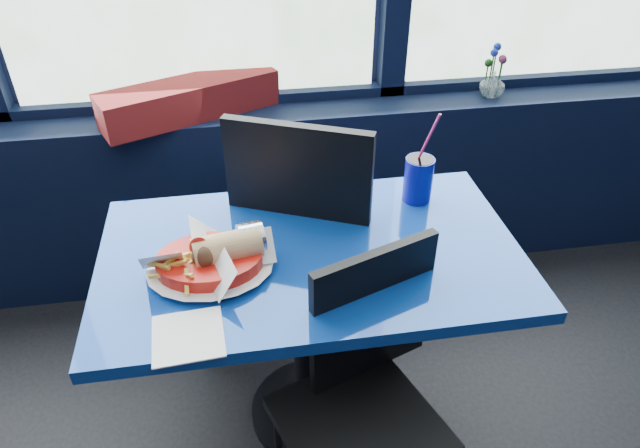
{
  "coord_description": "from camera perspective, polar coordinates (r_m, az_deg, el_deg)",
  "views": [
    {
      "loc": [
        0.12,
        0.74,
        1.77
      ],
      "look_at": [
        0.32,
        1.98,
        0.86
      ],
      "focal_mm": 32.0,
      "sensor_mm": 36.0,
      "label": 1
    }
  ],
  "objects": [
    {
      "name": "planter_box",
      "position": [
        2.31,
        -12.87,
        12.09
      ],
      "size": [
        0.7,
        0.43,
        0.14
      ],
      "primitive_type": "cube",
      "rotation": [
        0.0,
        0.0,
        0.41
      ],
      "color": "maroon",
      "rests_on": "window_sill"
    },
    {
      "name": "napkin",
      "position": [
        1.42,
        -13.06,
        -10.86
      ],
      "size": [
        0.18,
        0.18,
        0.0
      ],
      "primitive_type": "cube",
      "rotation": [
        0.0,
        0.0,
        0.07
      ],
      "color": "white",
      "rests_on": "near_table"
    },
    {
      "name": "window_sill",
      "position": [
        2.54,
        -10.49,
        2.64
      ],
      "size": [
        5.0,
        0.26,
        0.8
      ],
      "primitive_type": "cube",
      "color": "black",
      "rests_on": "ground"
    },
    {
      "name": "soda_cup",
      "position": [
        1.84,
        9.81,
        4.53
      ],
      "size": [
        0.09,
        0.09,
        0.31
      ],
      "rotation": [
        0.0,
        0.0,
        0.21
      ],
      "color": "#0C0F8B",
      "rests_on": "near_table"
    },
    {
      "name": "ketchup_bottle",
      "position": [
        1.75,
        3.1,
        3.74
      ],
      "size": [
        0.05,
        0.05,
        0.19
      ],
      "color": "#B9140C",
      "rests_on": "near_table"
    },
    {
      "name": "near_table",
      "position": [
        1.75,
        -0.86,
        -7.32
      ],
      "size": [
        1.2,
        0.7,
        0.75
      ],
      "color": "black",
      "rests_on": "ground"
    },
    {
      "name": "food_basket",
      "position": [
        1.57,
        -10.74,
        -3.48
      ],
      "size": [
        0.35,
        0.35,
        0.11
      ],
      "rotation": [
        0.0,
        0.0,
        -0.25
      ],
      "color": "#B9140C",
      "rests_on": "near_table"
    },
    {
      "name": "flower_vase",
      "position": [
        2.53,
        16.91,
        13.52
      ],
      "size": [
        0.14,
        0.14,
        0.22
      ],
      "rotation": [
        0.0,
        0.0,
        0.37
      ],
      "color": "silver",
      "rests_on": "window_sill"
    },
    {
      "name": "chair_near_front",
      "position": [
        1.62,
        4.43,
        -15.6
      ],
      "size": [
        0.51,
        0.51,
        0.87
      ],
      "rotation": [
        0.0,
        0.0,
        0.35
      ],
      "color": "black",
      "rests_on": "ground"
    },
    {
      "name": "chair_near_back",
      "position": [
        1.96,
        -4.09,
        -0.47
      ],
      "size": [
        0.63,
        0.63,
        1.05
      ],
      "rotation": [
        0.0,
        0.0,
        2.72
      ],
      "color": "black",
      "rests_on": "ground"
    }
  ]
}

